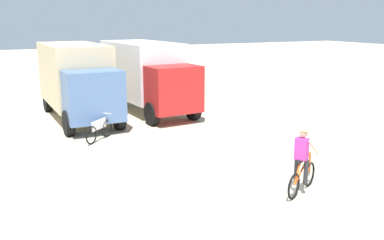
# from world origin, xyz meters

# --- Properties ---
(ground_plane) EXTENTS (120.00, 120.00, 0.00)m
(ground_plane) POSITION_xyz_m (0.00, 0.00, 0.00)
(ground_plane) COLOR beige
(box_truck_tan_camper) EXTENTS (2.54, 6.81, 3.35)m
(box_truck_tan_camper) POSITION_xyz_m (-2.04, 10.62, 1.87)
(box_truck_tan_camper) COLOR #CCB78E
(box_truck_tan_camper) RESTS_ON ground
(box_truck_avon_van) EXTENTS (2.86, 6.90, 3.35)m
(box_truck_avon_van) POSITION_xyz_m (1.33, 10.78, 1.87)
(box_truck_avon_van) COLOR white
(box_truck_avon_van) RESTS_ON ground
(cyclist_orange_shirt) EXTENTS (1.56, 0.88, 1.82)m
(cyclist_orange_shirt) POSITION_xyz_m (1.45, -0.49, 0.85)
(cyclist_orange_shirt) COLOR black
(cyclist_orange_shirt) RESTS_ON ground
(bicycle_spare) EXTENTS (1.30, 1.23, 0.97)m
(bicycle_spare) POSITION_xyz_m (-2.08, 6.67, 0.40)
(bicycle_spare) COLOR black
(bicycle_spare) RESTS_ON ground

